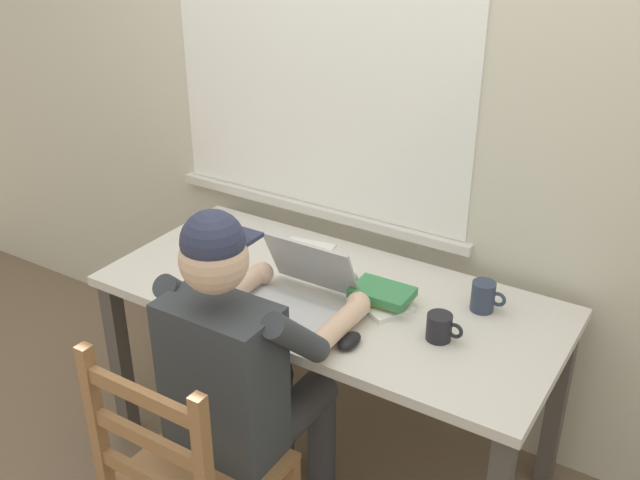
# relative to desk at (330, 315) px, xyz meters

# --- Properties ---
(ground_plane) EXTENTS (8.00, 8.00, 0.00)m
(ground_plane) POSITION_rel_desk_xyz_m (0.00, 0.00, -0.65)
(ground_plane) COLOR brown
(back_wall) EXTENTS (6.00, 0.08, 2.60)m
(back_wall) POSITION_rel_desk_xyz_m (-0.01, 0.45, 0.65)
(back_wall) COLOR beige
(back_wall) RESTS_ON ground
(desk) EXTENTS (1.58, 0.73, 0.74)m
(desk) POSITION_rel_desk_xyz_m (0.00, 0.00, 0.00)
(desk) COLOR beige
(desk) RESTS_ON ground
(seated_person) EXTENTS (0.50, 0.60, 1.25)m
(seated_person) POSITION_rel_desk_xyz_m (-0.03, -0.44, 0.04)
(seated_person) COLOR #33383D
(seated_person) RESTS_ON ground
(laptop) EXTENTS (0.33, 0.33, 0.22)m
(laptop) POSITION_rel_desk_xyz_m (-0.05, -0.14, 0.14)
(laptop) COLOR #ADAFB2
(laptop) RESTS_ON desk
(computer_mouse) EXTENTS (0.06, 0.10, 0.03)m
(computer_mouse) POSITION_rel_desk_xyz_m (0.21, -0.24, 0.11)
(computer_mouse) COLOR black
(computer_mouse) RESTS_ON desk
(coffee_mug_white) EXTENTS (0.12, 0.08, 0.09)m
(coffee_mug_white) POSITION_rel_desk_xyz_m (-0.00, 0.06, 0.14)
(coffee_mug_white) COLOR white
(coffee_mug_white) RESTS_ON desk
(coffee_mug_dark) EXTENTS (0.12, 0.08, 0.09)m
(coffee_mug_dark) POSITION_rel_desk_xyz_m (0.43, -0.06, 0.13)
(coffee_mug_dark) COLOR black
(coffee_mug_dark) RESTS_ON desk
(coffee_mug_spare) EXTENTS (0.12, 0.08, 0.10)m
(coffee_mug_spare) POSITION_rel_desk_xyz_m (0.48, 0.17, 0.14)
(coffee_mug_spare) COLOR #2D384C
(coffee_mug_spare) RESTS_ON desk
(book_stack_main) EXTENTS (0.20, 0.14, 0.06)m
(book_stack_main) POSITION_rel_desk_xyz_m (0.18, 0.02, 0.13)
(book_stack_main) COLOR gold
(book_stack_main) RESTS_ON desk
(paper_pile_near_laptop) EXTENTS (0.23, 0.22, 0.02)m
(paper_pile_near_laptop) POSITION_rel_desk_xyz_m (0.19, 0.02, 0.10)
(paper_pile_near_laptop) COLOR white
(paper_pile_near_laptop) RESTS_ON desk
(paper_pile_back_corner) EXTENTS (0.21, 0.19, 0.01)m
(paper_pile_back_corner) POSITION_rel_desk_xyz_m (-0.24, 0.21, 0.10)
(paper_pile_back_corner) COLOR white
(paper_pile_back_corner) RESTS_ON desk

